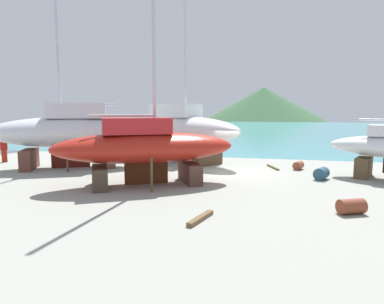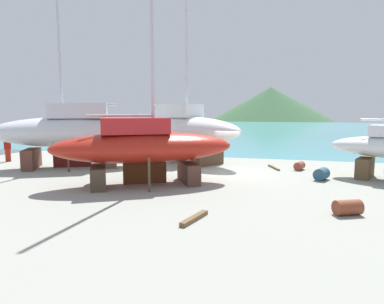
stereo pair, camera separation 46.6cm
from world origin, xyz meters
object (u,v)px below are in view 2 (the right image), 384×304
Objects in this scene: sailboat_far_slipway at (144,147)px; barrel_ochre at (348,207)px; barrel_rust_mid at (322,174)px; barrel_tipped_center at (299,166)px; worker at (8,150)px; sailboat_small_center at (181,129)px; sailboat_large_starboard at (72,131)px.

sailboat_far_slipway is 13.55× the size of barrel_ochre.
barrel_rust_mid is 3.21m from barrel_tipped_center.
sailboat_far_slipway is at bearing 14.71° from worker.
worker reaches higher than barrel_ochre.
barrel_rust_mid is (8.86, 3.63, -1.62)m from sailboat_far_slipway.
sailboat_small_center is at bearing 168.89° from barrel_tipped_center.
worker is (-13.00, 4.73, -1.06)m from sailboat_far_slipway.
barrel_ochre is (9.10, -2.79, -1.67)m from sailboat_far_slipway.
worker is 1.88× the size of barrel_rust_mid.
barrel_ochre is at bearing 15.92° from worker.
barrel_tipped_center is at bearing 108.47° from barrel_rust_mid.
sailboat_small_center reaches higher than barrel_tipped_center.
worker is 23.35m from barrel_ochre.
sailboat_small_center is at bearing 153.53° from barrel_rust_mid.
sailboat_small_center reaches higher than worker.
worker is 1.81× the size of barrel_ochre.
sailboat_far_slipway is at bearing 123.26° from sailboat_large_starboard.
sailboat_large_starboard reaches higher than barrel_rust_mid.
barrel_tipped_center is at bearing 163.64° from sailboat_large_starboard.
sailboat_large_starboard is 1.19× the size of sailboat_small_center.
sailboat_far_slipway reaches higher than barrel_rust_mid.
sailboat_large_starboard is 1.43× the size of sailboat_far_slipway.
barrel_ochre is at bearing -18.98° from sailboat_small_center.
barrel_ochre is at bearing -46.79° from sailboat_far_slipway.
worker reaches higher than barrel_tipped_center.
sailboat_large_starboard is 15.09m from barrel_tipped_center.
sailboat_large_starboard is 17.37m from barrel_ochre.
barrel_tipped_center is at bearing 97.55° from barrel_ochre.
sailboat_large_starboard is 19.41× the size of barrel_ochre.
sailboat_small_center reaches higher than barrel_ochre.
sailboat_far_slipway is 7.50× the size of worker.
barrel_ochre is 9.55m from barrel_tipped_center.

